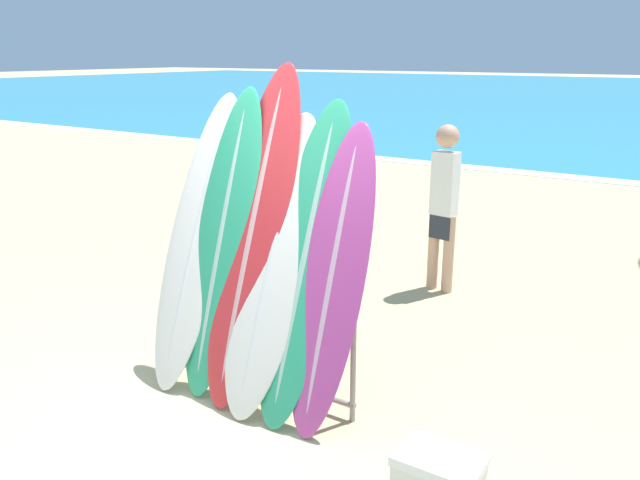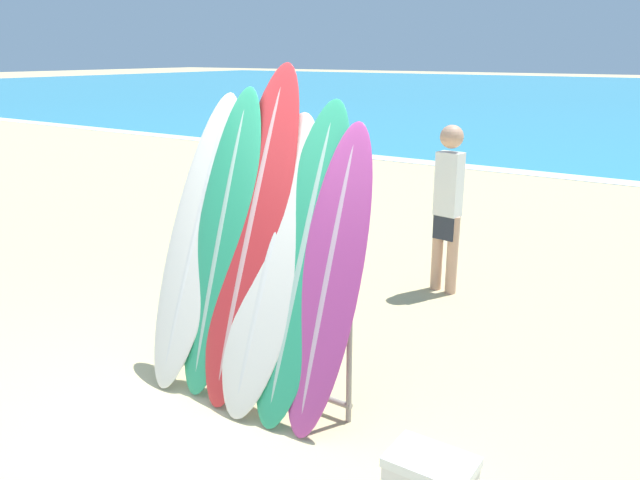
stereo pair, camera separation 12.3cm
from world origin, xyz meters
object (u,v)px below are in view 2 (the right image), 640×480
(surfboard_slot_0, at_px, (197,239))
(person_near_water, at_px, (448,203))
(surfboard_slot_1, at_px, (222,241))
(person_mid_beach, at_px, (349,204))
(surfboard_slot_3, at_px, (270,263))
(surfboard_slot_4, at_px, (302,262))
(surfboard_rack, at_px, (260,327))
(surfboard_slot_5, at_px, (329,280))
(surfboard_slot_2, at_px, (252,234))

(surfboard_slot_0, height_order, person_near_water, surfboard_slot_0)
(surfboard_slot_1, bearing_deg, person_mid_beach, 97.76)
(surfboard_slot_3, distance_m, person_mid_beach, 2.53)
(surfboard_slot_3, height_order, surfboard_slot_4, surfboard_slot_4)
(surfboard_slot_1, distance_m, surfboard_slot_4, 0.73)
(person_mid_beach, bearing_deg, surfboard_slot_0, 111.63)
(surfboard_rack, bearing_deg, surfboard_slot_5, -0.69)
(surfboard_slot_0, distance_m, surfboard_slot_5, 1.24)
(surfboard_slot_0, distance_m, surfboard_slot_1, 0.27)
(surfboard_slot_1, distance_m, person_mid_beach, 2.42)
(surfboard_slot_4, bearing_deg, person_near_water, 90.90)
(surfboard_slot_3, height_order, person_near_water, surfboard_slot_3)
(surfboard_slot_4, bearing_deg, surfboard_slot_0, -179.81)
(surfboard_slot_4, distance_m, surfboard_slot_5, 0.25)
(surfboard_rack, distance_m, person_near_water, 2.76)
(surfboard_slot_4, bearing_deg, surfboard_slot_3, -174.40)
(person_near_water, bearing_deg, person_mid_beach, -155.01)
(surfboard_rack, bearing_deg, surfboard_slot_0, 177.73)
(surfboard_rack, height_order, surfboard_slot_0, surfboard_slot_0)
(surfboard_rack, relative_size, surfboard_slot_2, 0.66)
(person_near_water, height_order, person_mid_beach, person_near_water)
(surfboard_slot_4, bearing_deg, surfboard_slot_5, -8.29)
(surfboard_slot_5, relative_size, person_mid_beach, 1.26)
(surfboard_slot_1, relative_size, surfboard_slot_3, 1.08)
(surfboard_rack, distance_m, surfboard_slot_2, 0.70)
(surfboard_slot_3, relative_size, surfboard_slot_5, 1.01)
(surfboard_rack, height_order, surfboard_slot_4, surfboard_slot_4)
(surfboard_rack, relative_size, person_near_water, 0.89)
(surfboard_slot_4, xyz_separation_m, person_mid_beach, (-1.05, 2.38, -0.20))
(person_mid_beach, bearing_deg, surfboard_slot_2, 124.16)
(surfboard_slot_5, bearing_deg, person_near_water, 96.01)
(surfboard_slot_1, xyz_separation_m, person_mid_beach, (-0.33, 2.39, -0.23))
(surfboard_rack, bearing_deg, person_mid_beach, 105.95)
(surfboard_slot_1, distance_m, surfboard_slot_3, 0.48)
(person_near_water, bearing_deg, surfboard_slot_2, -90.80)
(surfboard_slot_1, bearing_deg, surfboard_slot_2, 9.59)
(surfboard_slot_0, relative_size, surfboard_slot_1, 0.97)
(person_mid_beach, bearing_deg, surfboard_slot_4, 134.15)
(person_near_water, bearing_deg, surfboard_slot_5, -75.52)
(surfboard_slot_1, relative_size, person_near_water, 1.26)
(surfboard_rack, distance_m, surfboard_slot_4, 0.68)
(surfboard_slot_4, bearing_deg, surfboard_rack, -175.62)
(surfboard_slot_3, bearing_deg, surfboard_rack, -178.64)
(surfboard_rack, bearing_deg, surfboard_slot_4, 4.38)
(surfboard_slot_1, relative_size, person_mid_beach, 1.38)
(surfboard_slot_4, height_order, person_mid_beach, surfboard_slot_4)
(surfboard_slot_1, bearing_deg, person_near_water, 75.64)
(surfboard_slot_2, bearing_deg, surfboard_slot_5, -5.57)
(surfboard_slot_3, relative_size, surfboard_slot_4, 0.95)
(surfboard_slot_2, distance_m, surfboard_slot_5, 0.74)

